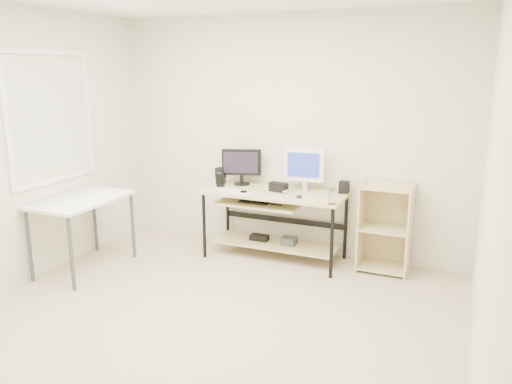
{
  "coord_description": "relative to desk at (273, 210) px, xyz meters",
  "views": [
    {
      "loc": [
        1.86,
        -3.15,
        2.01
      ],
      "look_at": [
        -0.07,
        1.3,
        0.82
      ],
      "focal_mm": 35.0,
      "sensor_mm": 36.0,
      "label": 1
    }
  ],
  "objects": [
    {
      "name": "speaker_right",
      "position": [
        0.71,
        0.22,
        0.27
      ],
      "size": [
        0.11,
        0.11,
        0.12
      ],
      "primitive_type": "cube",
      "rotation": [
        0.0,
        0.0,
        0.08
      ],
      "color": "black",
      "rests_on": "desk"
    },
    {
      "name": "center_speaker",
      "position": [
        0.06,
        0.0,
        0.26
      ],
      "size": [
        0.21,
        0.12,
        0.1
      ],
      "primitive_type": "cube",
      "rotation": [
        0.0,
        0.0,
        -0.18
      ],
      "color": "black",
      "rests_on": "desk"
    },
    {
      "name": "coaster",
      "position": [
        0.72,
        -0.27,
        0.21
      ],
      "size": [
        0.12,
        0.12,
        0.01
      ],
      "primitive_type": "cylinder",
      "rotation": [
        0.0,
        0.0,
        -0.43
      ],
      "color": "#AE894E",
      "rests_on": "desk"
    },
    {
      "name": "drinking_glass",
      "position": [
        0.72,
        -0.27,
        0.29
      ],
      "size": [
        0.1,
        0.1,
        0.15
      ],
      "primitive_type": "cylinder",
      "rotation": [
        0.0,
        0.0,
        -0.43
      ],
      "color": "white",
      "rests_on": "coaster"
    },
    {
      "name": "keyboard",
      "position": [
        -0.37,
        -0.19,
        0.22
      ],
      "size": [
        0.49,
        0.32,
        0.02
      ],
      "primitive_type": "cube",
      "rotation": [
        0.0,
        0.0,
        -0.42
      ],
      "color": "white",
      "rests_on": "desk"
    },
    {
      "name": "volume_puck",
      "position": [
        -0.24,
        -0.23,
        0.23
      ],
      "size": [
        0.07,
        0.07,
        0.03
      ],
      "primitive_type": "cylinder",
      "rotation": [
        0.0,
        0.0,
        0.04
      ],
      "color": "black",
      "rests_on": "desk"
    },
    {
      "name": "side_table",
      "position": [
        -1.65,
        -1.06,
        0.13
      ],
      "size": [
        0.6,
        1.0,
        0.75
      ],
      "color": "white",
      "rests_on": "ground"
    },
    {
      "name": "mouse",
      "position": [
        0.14,
        -0.01,
        0.23
      ],
      "size": [
        0.11,
        0.13,
        0.04
      ],
      "primitive_type": "ellipsoid",
      "rotation": [
        0.0,
        0.0,
        0.37
      ],
      "color": "#BABAC0",
      "rests_on": "desk"
    },
    {
      "name": "desk",
      "position": [
        0.0,
        0.0,
        0.0
      ],
      "size": [
        1.5,
        0.65,
        0.75
      ],
      "color": "#CDBC82",
      "rests_on": "ground"
    },
    {
      "name": "white_imac",
      "position": [
        0.29,
        0.17,
        0.48
      ],
      "size": [
        0.43,
        0.14,
        0.46
      ],
      "rotation": [
        0.0,
        0.0,
        0.08
      ],
      "color": "silver",
      "rests_on": "desk"
    },
    {
      "name": "audio_controller",
      "position": [
        -0.57,
        -0.1,
        0.3
      ],
      "size": [
        0.09,
        0.07,
        0.17
      ],
      "primitive_type": "cube",
      "rotation": [
        0.0,
        0.0,
        0.24
      ],
      "color": "black",
      "rests_on": "desk"
    },
    {
      "name": "speaker_left",
      "position": [
        -0.67,
        0.09,
        0.31
      ],
      "size": [
        0.1,
        0.1,
        0.19
      ],
      "rotation": [
        0.0,
        0.0,
        -0.09
      ],
      "color": "black",
      "rests_on": "desk"
    },
    {
      "name": "smartphone",
      "position": [
        0.34,
        -0.14,
        0.22
      ],
      "size": [
        0.08,
        0.11,
        0.01
      ],
      "primitive_type": "cube",
      "rotation": [
        0.0,
        0.0,
        0.34
      ],
      "color": "black",
      "rests_on": "desk"
    },
    {
      "name": "black_monitor",
      "position": [
        -0.44,
        0.15,
        0.44
      ],
      "size": [
        0.43,
        0.19,
        0.4
      ],
      "rotation": [
        0.0,
        0.0,
        0.34
      ],
      "color": "black",
      "rests_on": "desk"
    },
    {
      "name": "room",
      "position": [
        -0.11,
        -1.62,
        0.78
      ],
      "size": [
        4.01,
        4.01,
        2.62
      ],
      "color": "#BDAD91",
      "rests_on": "ground"
    },
    {
      "name": "shelf_unit",
      "position": [
        1.18,
        0.16,
        -0.09
      ],
      "size": [
        0.5,
        0.4,
        0.9
      ],
      "color": "#D5C285",
      "rests_on": "ground"
    }
  ]
}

